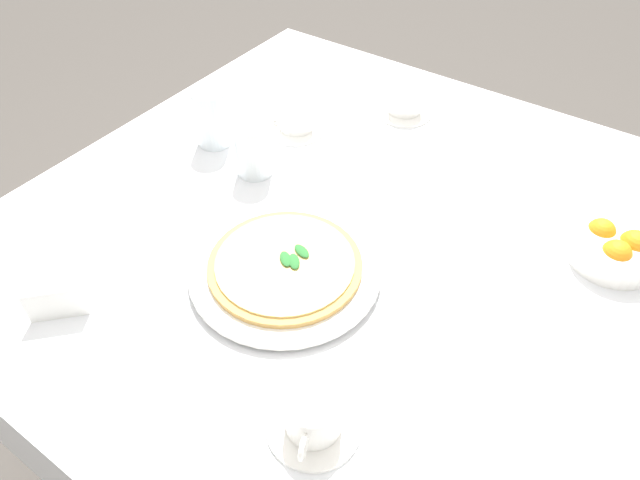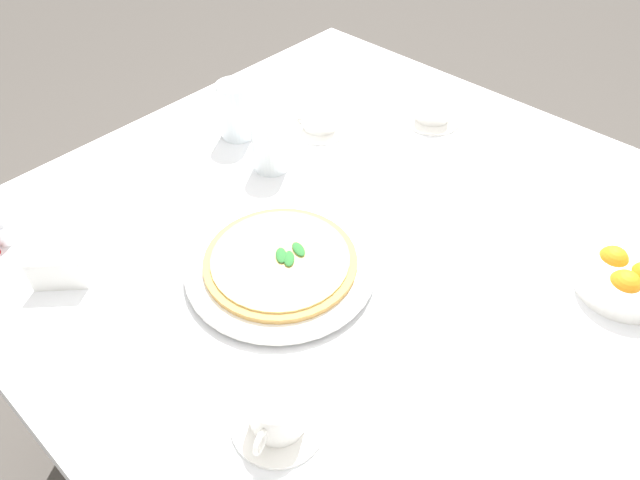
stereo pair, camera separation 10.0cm
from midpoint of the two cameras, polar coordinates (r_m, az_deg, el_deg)
The scene contains 12 objects.
ground_plane at distance 1.67m, azimuth 4.21°, elevation -18.14°, with size 8.00×8.00×0.00m, color #4C4742.
dining_table at distance 1.15m, azimuth 5.82°, elevation -3.43°, with size 1.20×1.20×0.75m.
pizza_plate at distance 0.97m, azimuth -0.96°, elevation -2.74°, with size 0.32×0.32×0.02m.
pizza at distance 0.96m, azimuth -0.96°, elevation -2.18°, with size 0.26×0.26×0.02m.
coffee_cup_center_back at distance 1.30m, azimuth 2.23°, elevation 11.80°, with size 0.13×0.13×0.06m.
coffee_cup_near_left at distance 1.36m, azimuth 13.29°, elevation 12.39°, with size 0.13×0.13×0.06m.
coffee_cup_near_right at distance 0.79m, azimuth -0.45°, elevation -16.93°, with size 0.13×0.13×0.07m.
water_glass_back_corner at distance 1.17m, azimuth -2.48°, elevation 9.10°, with size 0.07×0.07×0.11m.
water_glass_left_edge at distance 1.27m, azimuth -6.03°, elevation 12.24°, with size 0.07×0.07×0.12m.
citrus_bowl at distance 1.08m, azimuth 30.43°, elevation -3.43°, with size 0.15×0.15×0.06m.
pepper_shaker at distance 1.13m, azimuth -26.79°, elevation 0.57°, with size 0.03×0.03×0.06m.
menu_card at distance 1.00m, azimuth -22.11°, elevation -3.60°, with size 0.07×0.07×0.06m.
Camera 2 is at (0.61, 0.48, 1.48)m, focal length 32.32 mm.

